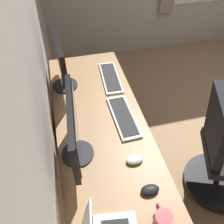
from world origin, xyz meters
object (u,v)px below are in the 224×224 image
drawer_pedestal (98,148)px  mouse_main (135,160)px  monitor_primary (74,129)px  mouse_spare (150,190)px  keyboard_main (111,77)px  keyboard_spare (123,117)px  office_chair (223,153)px  monitor_secondary (61,61)px  coffee_mug (163,220)px

drawer_pedestal → mouse_main: mouse_main is taller
mouse_main → monitor_primary: bearing=67.5°
monitor_primary → mouse_spare: bearing=-134.1°
drawer_pedestal → keyboard_main: size_ratio=1.63×
monitor_primary → mouse_main: bearing=-112.5°
keyboard_spare → monitor_primary: bearing=123.0°
monitor_primary → office_chair: size_ratio=0.55×
monitor_secondary → mouse_main: (-0.82, -0.33, -0.22)m
drawer_pedestal → monitor_secondary: size_ratio=1.49×
office_chair → coffee_mug: bearing=121.2°
monitor_primary → keyboard_main: monitor_primary is taller
keyboard_main → mouse_main: (-0.82, 0.05, 0.01)m
keyboard_spare → coffee_mug: size_ratio=3.34×
monitor_primary → coffee_mug: (-0.51, -0.34, -0.19)m
drawer_pedestal → mouse_main: (-0.42, -0.16, 0.40)m
office_chair → mouse_spare: bearing=110.3°
drawer_pedestal → monitor_primary: monitor_primary is taller
drawer_pedestal → keyboard_spare: 0.44m
keyboard_spare → mouse_main: mouse_main is taller
keyboard_spare → monitor_secondary: bearing=38.7°
monitor_primary → mouse_spare: 0.53m
monitor_secondary → mouse_main: monitor_secondary is taller
monitor_primary → mouse_main: 0.42m
mouse_main → office_chair: bearing=-84.9°
mouse_main → keyboard_spare: bearing=-4.9°
monitor_secondary → mouse_spare: 1.10m
monitor_secondary → keyboard_main: size_ratio=1.10×
keyboard_main → office_chair: bearing=-137.2°
keyboard_spare → mouse_spare: mouse_spare is taller
monitor_secondary → office_chair: monitor_secondary is taller
coffee_mug → office_chair: 0.91m
keyboard_spare → coffee_mug: bearing=179.2°
mouse_spare → office_chair: office_chair is taller
drawer_pedestal → monitor_secondary: monitor_secondary is taller
coffee_mug → keyboard_spare: bearing=-0.8°
monitor_primary → mouse_spare: (-0.34, -0.35, -0.22)m
keyboard_main → office_chair: size_ratio=0.44×
keyboard_main → coffee_mug: (-1.20, 0.03, 0.04)m
monitor_primary → mouse_main: monitor_primary is taller
mouse_spare → monitor_secondary: bearing=19.2°
coffee_mug → monitor_secondary: bearing=16.5°
drawer_pedestal → keyboard_spare: bearing=-106.8°
drawer_pedestal → mouse_main: bearing=-159.1°
keyboard_main → mouse_spare: (-1.03, 0.02, 0.01)m
keyboard_main → monitor_primary: bearing=151.7°
drawer_pedestal → mouse_main: size_ratio=6.68×
monitor_secondary → coffee_mug: (-1.19, -0.35, -0.19)m
monitor_secondary → coffee_mug: monitor_secondary is taller
mouse_main → mouse_spare: same height
office_chair → monitor_secondary: bearing=55.3°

